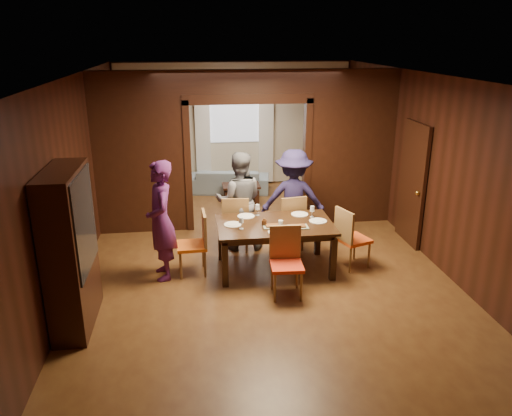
{
  "coord_description": "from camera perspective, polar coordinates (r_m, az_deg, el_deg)",
  "views": [
    {
      "loc": [
        -1.01,
        -7.27,
        3.46
      ],
      "look_at": [
        -0.12,
        -0.4,
        1.05
      ],
      "focal_mm": 35.0,
      "sensor_mm": 36.0,
      "label": 1
    }
  ],
  "objects": [
    {
      "name": "floor",
      "position": [
        8.11,
        0.46,
        -6.06
      ],
      "size": [
        9.0,
        9.0,
        0.0
      ],
      "primitive_type": "plane",
      "color": "#563018",
      "rests_on": "ground"
    },
    {
      "name": "ceiling",
      "position": [
        7.36,
        0.52,
        14.82
      ],
      "size": [
        5.5,
        9.0,
        0.02
      ],
      "primitive_type": "cube",
      "color": "silver",
      "rests_on": "room_walls"
    },
    {
      "name": "room_walls",
      "position": [
        9.42,
        -1.1,
        7.19
      ],
      "size": [
        5.52,
        9.01,
        2.9
      ],
      "color": "black",
      "rests_on": "floor"
    },
    {
      "name": "person_purple",
      "position": [
        7.4,
        -10.81,
        -1.44
      ],
      "size": [
        0.54,
        0.72,
        1.79
      ],
      "primitive_type": "imported",
      "rotation": [
        0.0,
        0.0,
        -1.39
      ],
      "color": "#5A1F5C",
      "rests_on": "floor"
    },
    {
      "name": "person_grey",
      "position": [
        8.33,
        -1.94,
        0.8
      ],
      "size": [
        0.87,
        0.7,
        1.67
      ],
      "primitive_type": "imported",
      "rotation": [
        0.0,
        0.0,
        3.05
      ],
      "color": "slate",
      "rests_on": "floor"
    },
    {
      "name": "person_navy",
      "position": [
        8.44,
        4.29,
        1.07
      ],
      "size": [
        1.18,
        0.81,
        1.69
      ],
      "primitive_type": "imported",
      "rotation": [
        0.0,
        0.0,
        2.97
      ],
      "color": "#201A41",
      "rests_on": "floor"
    },
    {
      "name": "sofa",
      "position": [
        11.6,
        -3.15,
        3.18
      ],
      "size": [
        1.95,
        1.01,
        0.54
      ],
      "primitive_type": "imported",
      "rotation": [
        0.0,
        0.0,
        2.98
      ],
      "color": "#7B90A2",
      "rests_on": "floor"
    },
    {
      "name": "serving_bowl",
      "position": [
        7.7,
        2.84,
        -1.1
      ],
      "size": [
        0.29,
        0.29,
        0.07
      ],
      "primitive_type": "imported",
      "color": "black",
      "rests_on": "dining_table"
    },
    {
      "name": "dining_table",
      "position": [
        7.7,
        2.14,
        -4.42
      ],
      "size": [
        1.76,
        1.09,
        0.76
      ],
      "primitive_type": "cube",
      "color": "black",
      "rests_on": "floor"
    },
    {
      "name": "coffee_table",
      "position": [
        10.84,
        -1.7,
        1.66
      ],
      "size": [
        0.8,
        0.5,
        0.4
      ],
      "primitive_type": "cube",
      "color": "black",
      "rests_on": "floor"
    },
    {
      "name": "chair_left",
      "position": [
        7.59,
        -7.37,
        -4.06
      ],
      "size": [
        0.46,
        0.46,
        0.97
      ],
      "primitive_type": null,
      "rotation": [
        0.0,
        0.0,
        -1.52
      ],
      "color": "orange",
      "rests_on": "floor"
    },
    {
      "name": "chair_right",
      "position": [
        7.9,
        11.08,
        -3.32
      ],
      "size": [
        0.56,
        0.56,
        0.97
      ],
      "primitive_type": null,
      "rotation": [
        0.0,
        0.0,
        1.92
      ],
      "color": "#F05016",
      "rests_on": "floor"
    },
    {
      "name": "chair_far_l",
      "position": [
        8.37,
        -2.34,
        -1.65
      ],
      "size": [
        0.48,
        0.48,
        0.97
      ],
      "primitive_type": null,
      "rotation": [
        0.0,
        0.0,
        3.05
      ],
      "color": "red",
      "rests_on": "floor"
    },
    {
      "name": "chair_far_r",
      "position": [
        8.43,
        3.81,
        -1.52
      ],
      "size": [
        0.51,
        0.51,
        0.97
      ],
      "primitive_type": null,
      "rotation": [
        0.0,
        0.0,
        3.31
      ],
      "color": "#C25712",
      "rests_on": "floor"
    },
    {
      "name": "chair_near",
      "position": [
        6.91,
        3.53,
        -6.34
      ],
      "size": [
        0.46,
        0.46,
        0.97
      ],
      "primitive_type": null,
      "rotation": [
        0.0,
        0.0,
        -0.05
      ],
      "color": "red",
      "rests_on": "floor"
    },
    {
      "name": "hutch",
      "position": [
        6.45,
        -20.47,
        -4.51
      ],
      "size": [
        0.4,
        1.2,
        2.0
      ],
      "primitive_type": "cube",
      "color": "black",
      "rests_on": "floor"
    },
    {
      "name": "door_right",
      "position": [
        8.94,
        17.44,
        2.65
      ],
      "size": [
        0.06,
        0.9,
        2.1
      ],
      "primitive_type": "cube",
      "color": "black",
      "rests_on": "floor"
    },
    {
      "name": "window_far",
      "position": [
        11.88,
        -2.5,
        10.64
      ],
      "size": [
        1.2,
        0.03,
        1.3
      ],
      "primitive_type": "cube",
      "color": "silver",
      "rests_on": "back_wall"
    },
    {
      "name": "curtain_left",
      "position": [
        11.88,
        -6.1,
        8.35
      ],
      "size": [
        0.35,
        0.06,
        2.4
      ],
      "primitive_type": "cube",
      "color": "white",
      "rests_on": "back_wall"
    },
    {
      "name": "curtain_right",
      "position": [
        12.01,
        1.15,
        8.57
      ],
      "size": [
        0.35,
        0.06,
        2.4
      ],
      "primitive_type": "cube",
      "color": "white",
      "rests_on": "back_wall"
    },
    {
      "name": "plate_left",
      "position": [
        7.5,
        -2.66,
        -1.89
      ],
      "size": [
        0.27,
        0.27,
        0.01
      ],
      "primitive_type": "cylinder",
      "color": "silver",
      "rests_on": "dining_table"
    },
    {
      "name": "plate_far_l",
      "position": [
        7.84,
        -1.14,
        -0.93
      ],
      "size": [
        0.27,
        0.27,
        0.01
      ],
      "primitive_type": "cylinder",
      "color": "white",
      "rests_on": "dining_table"
    },
    {
      "name": "plate_far_r",
      "position": [
        7.95,
        5.01,
        -0.72
      ],
      "size": [
        0.27,
        0.27,
        0.01
      ],
      "primitive_type": "cylinder",
      "color": "white",
      "rests_on": "dining_table"
    },
    {
      "name": "plate_right",
      "position": [
        7.69,
        7.1,
        -1.48
      ],
      "size": [
        0.27,
        0.27,
        0.01
      ],
      "primitive_type": "cylinder",
      "color": "white",
      "rests_on": "dining_table"
    },
    {
      "name": "plate_near",
      "position": [
        7.21,
        2.45,
        -2.77
      ],
      "size": [
        0.27,
        0.27,
        0.01
      ],
      "primitive_type": "cylinder",
      "color": "silver",
      "rests_on": "dining_table"
    },
    {
      "name": "platter_a",
      "position": [
        7.41,
        1.98,
        -2.06
      ],
      "size": [
        0.3,
        0.2,
        0.04
      ],
      "primitive_type": "cube",
      "color": "gray",
      "rests_on": "dining_table"
    },
    {
      "name": "platter_b",
      "position": [
        7.41,
        4.83,
        -2.1
      ],
      "size": [
        0.3,
        0.2,
        0.04
      ],
      "primitive_type": "cube",
      "color": "gray",
      "rests_on": "dining_table"
    },
    {
      "name": "wineglass_left",
      "position": [
        7.31,
        -1.7,
        -1.75
      ],
      "size": [
        0.08,
        0.08,
        0.18
      ],
      "primitive_type": null,
      "color": "silver",
      "rests_on": "dining_table"
    },
    {
      "name": "wineglass_far",
      "position": [
        7.86,
        0.16,
        -0.22
      ],
      "size": [
        0.08,
        0.08,
        0.18
      ],
      "primitive_type": null,
      "color": "silver",
      "rests_on": "dining_table"
    },
    {
      "name": "wineglass_right",
      "position": [
        7.83,
        6.43,
        -0.41
      ],
      "size": [
        0.08,
        0.08,
        0.18
      ],
      "primitive_type": null,
      "color": "silver",
      "rests_on": "dining_table"
    },
    {
      "name": "tumbler",
      "position": [
        7.31,
        2.84,
        -1.94
      ],
      "size": [
        0.07,
        0.07,
        0.14
      ],
      "primitive_type": "cylinder",
      "color": "white",
      "rests_on": "dining_table"
    },
    {
      "name": "condiment_jar",
      "position": [
        7.45,
        0.96,
        -1.63
      ],
      "size": [
        0.08,
        0.08,
        0.11
      ],
      "primitive_type": null,
      "color": "#462510",
      "rests_on": "dining_table"
    }
  ]
}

